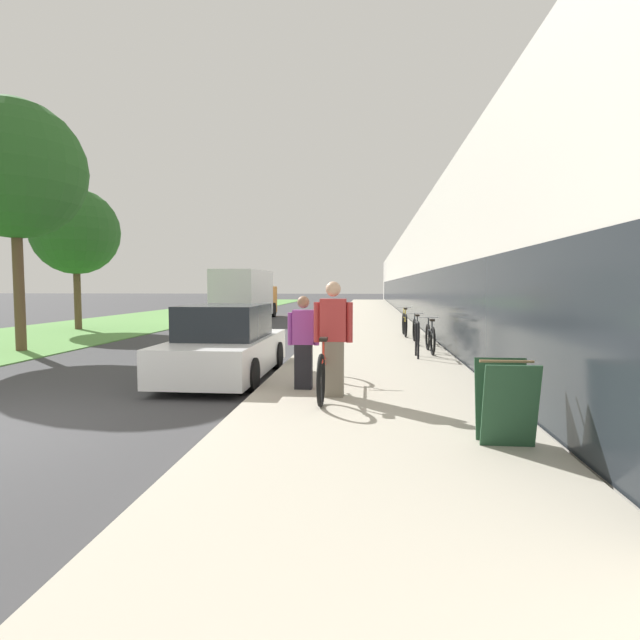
% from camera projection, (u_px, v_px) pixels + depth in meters
% --- Properties ---
extents(sidewalk_slab, '(3.83, 70.00, 0.16)m').
position_uv_depth(sidewalk_slab, '(370.00, 319.00, 26.49)').
color(sidewalk_slab, '#B2AA99').
rests_on(sidewalk_slab, ground).
extents(storefront_facade, '(10.01, 70.00, 5.01)m').
position_uv_depth(storefront_facade, '(473.00, 276.00, 33.60)').
color(storefront_facade, '#BCB7AD').
rests_on(storefront_facade, ground).
extents(lawn_strip, '(7.31, 70.00, 0.03)m').
position_uv_depth(lawn_strip, '(179.00, 315.00, 31.63)').
color(lawn_strip, '#5B9347').
rests_on(lawn_strip, ground).
extents(tandem_bicycle, '(0.52, 2.93, 0.93)m').
position_uv_depth(tandem_bicycle, '(327.00, 366.00, 7.99)').
color(tandem_bicycle, black).
rests_on(tandem_bicycle, sidewalk_slab).
extents(person_rider, '(0.59, 0.23, 1.75)m').
position_uv_depth(person_rider, '(333.00, 339.00, 7.57)').
color(person_rider, '#756B5B').
rests_on(person_rider, sidewalk_slab).
extents(person_bystander, '(0.52, 0.20, 1.52)m').
position_uv_depth(person_bystander, '(303.00, 342.00, 8.12)').
color(person_bystander, black).
rests_on(person_bystander, sidewalk_slab).
extents(bike_rack_hoop, '(0.05, 0.60, 0.84)m').
position_uv_depth(bike_rack_hoop, '(417.00, 336.00, 11.69)').
color(bike_rack_hoop, black).
rests_on(bike_rack_hoop, sidewalk_slab).
extents(cruiser_bike_nearest, '(0.52, 1.71, 0.87)m').
position_uv_depth(cruiser_bike_nearest, '(430.00, 338.00, 12.56)').
color(cruiser_bike_nearest, black).
rests_on(cruiser_bike_nearest, sidewalk_slab).
extents(cruiser_bike_middle, '(0.52, 1.76, 0.87)m').
position_uv_depth(cruiser_bike_middle, '(416.00, 331.00, 14.59)').
color(cruiser_bike_middle, black).
rests_on(cruiser_bike_middle, sidewalk_slab).
extents(cruiser_bike_farthest, '(0.52, 1.76, 0.96)m').
position_uv_depth(cruiser_bike_farthest, '(405.00, 324.00, 16.78)').
color(cruiser_bike_farthest, black).
rests_on(cruiser_bike_farthest, sidewalk_slab).
extents(sandwich_board_sign, '(0.56, 0.56, 0.90)m').
position_uv_depth(sandwich_board_sign, '(506.00, 402.00, 5.30)').
color(sandwich_board_sign, '#23472D').
rests_on(sandwich_board_sign, sidewalk_slab).
extents(parked_sedan_curbside, '(1.80, 4.06, 1.46)m').
position_uv_depth(parked_sedan_curbside, '(225.00, 345.00, 9.87)').
color(parked_sedan_curbside, white).
rests_on(parked_sedan_curbside, ground).
extents(moving_truck, '(2.23, 7.13, 2.65)m').
position_uv_depth(moving_truck, '(246.00, 295.00, 26.95)').
color(moving_truck, orange).
rests_on(moving_truck, ground).
extents(street_tree_near, '(3.77, 3.77, 6.92)m').
position_uv_depth(street_tree_near, '(14.00, 170.00, 13.65)').
color(street_tree_near, brown).
rests_on(street_tree_near, ground).
extents(street_tree_far, '(3.53, 3.53, 5.85)m').
position_uv_depth(street_tree_far, '(75.00, 232.00, 20.61)').
color(street_tree_far, brown).
rests_on(street_tree_far, ground).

